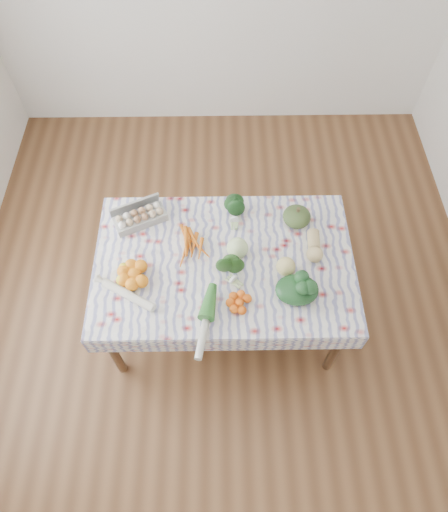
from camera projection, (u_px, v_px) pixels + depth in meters
The scene contains 16 objects.
ground at pixel (224, 312), 3.55m from camera, with size 4.50×4.50×0.00m, color brown.
dining_table at pixel (224, 268), 2.98m from camera, with size 1.60×1.00×0.75m.
tablecloth at pixel (224, 261), 2.91m from camera, with size 1.66×1.06×0.01m, color white.
egg_carton at pixel (140, 218), 3.03m from camera, with size 0.34×0.14×0.09m, color #A7A7A1.
carrot_bunch at pixel (191, 245), 2.94m from camera, with size 0.24×0.22×0.04m, color orange.
kale_bunch at pixel (234, 211), 3.03m from camera, with size 0.17×0.14×0.14m, color #163C17.
kabocha_squash at pixel (297, 217), 3.02m from camera, with size 0.19×0.19×0.12m, color #3D5326.
cabbage at pixel (237, 248), 2.87m from camera, with size 0.14×0.14×0.14m, color beige.
butternut_squash at pixel (314, 246), 2.90m from camera, with size 0.10×0.23×0.10m, color tan.
orange_cluster at pixel (134, 274), 2.80m from camera, with size 0.27×0.27×0.09m, color orange.
broccoli at pixel (228, 273), 2.80m from camera, with size 0.15×0.15×0.11m, color #1F4717.
mandarin_cluster at pixel (239, 302), 2.72m from camera, with size 0.18×0.18×0.06m, color #E65D12.
grapefruit at pixel (286, 266), 2.81m from camera, with size 0.12×0.12×0.12m, color #E2D079.
spinach_bag at pixel (297, 290), 2.73m from camera, with size 0.26×0.21×0.12m, color #143718.
daikon at pixel (129, 295), 2.74m from camera, with size 0.05×0.05×0.38m, color silver.
leek at pixel (206, 322), 2.65m from camera, with size 0.05×0.05×0.45m, color beige.
Camera 1 is at (-0.02, -1.53, 3.23)m, focal length 32.00 mm.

